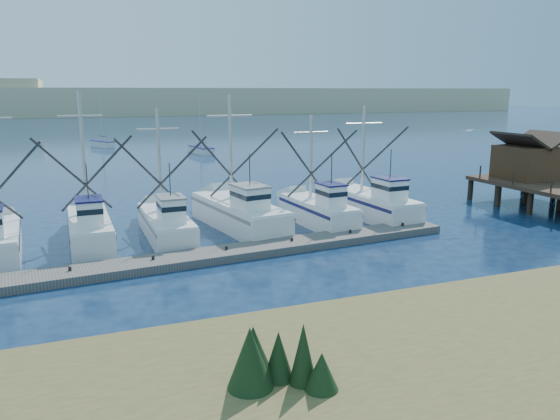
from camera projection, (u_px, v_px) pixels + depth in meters
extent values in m
plane|color=#0D1E3A|center=(367.00, 284.00, 25.59)|extent=(500.00, 500.00, 0.00)
cube|color=#635E59|center=(191.00, 258.00, 28.76)|extent=(32.34, 4.99, 0.43)
cube|color=#4C331E|center=(528.00, 162.00, 43.45)|extent=(4.00, 4.00, 2.60)
cube|color=tan|center=(97.00, 101.00, 215.61)|extent=(360.00, 60.00, 10.00)
cube|color=white|center=(90.00, 232.00, 31.90)|extent=(2.33, 8.18, 1.58)
cube|color=white|center=(90.00, 214.00, 29.67)|extent=(1.33, 2.00, 1.50)
cylinder|color=#B7B2A8|center=(83.00, 154.00, 32.22)|extent=(0.22, 0.22, 7.32)
cube|color=white|center=(166.00, 227.00, 33.54)|extent=(2.35, 8.26, 1.39)
cube|color=white|center=(171.00, 211.00, 31.31)|extent=(1.36, 2.02, 1.50)
cylinder|color=#B7B2A8|center=(159.00, 160.00, 33.98)|extent=(0.22, 0.22, 6.47)
cube|color=white|center=(239.00, 216.00, 35.82)|extent=(4.23, 9.83, 1.67)
cube|color=white|center=(250.00, 199.00, 33.26)|extent=(1.96, 2.54, 1.50)
cylinder|color=#B7B2A8|center=(230.00, 148.00, 36.37)|extent=(0.22, 0.22, 6.98)
cube|color=white|center=(318.00, 214.00, 36.72)|extent=(2.74, 7.51, 1.54)
cube|color=white|center=(331.00, 197.00, 34.68)|extent=(1.42, 1.88, 1.50)
cylinder|color=#B7B2A8|center=(311.00, 158.00, 37.09)|extent=(0.22, 0.22, 5.74)
cube|color=white|center=(372.00, 206.00, 38.92)|extent=(3.13, 8.80, 1.60)
cube|color=white|center=(390.00, 190.00, 36.56)|extent=(1.65, 2.20, 1.50)
cylinder|color=#B7B2A8|center=(363.00, 150.00, 39.43)|extent=(0.22, 0.22, 6.22)
cube|color=white|center=(201.00, 150.00, 78.88)|extent=(2.61, 6.09, 0.90)
cylinder|color=#B7B2A8|center=(200.00, 122.00, 78.29)|extent=(0.12, 0.12, 7.20)
cube|color=white|center=(103.00, 144.00, 88.17)|extent=(3.58, 5.24, 0.90)
cylinder|color=#B7B2A8|center=(101.00, 119.00, 87.57)|extent=(0.12, 0.12, 7.20)
sphere|color=white|center=(467.00, 131.00, 38.07)|extent=(0.18, 0.18, 0.18)
cube|color=white|center=(464.00, 131.00, 37.97)|extent=(0.44, 0.11, 0.12)
cube|color=white|center=(470.00, 131.00, 38.17)|extent=(0.44, 0.11, 0.12)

